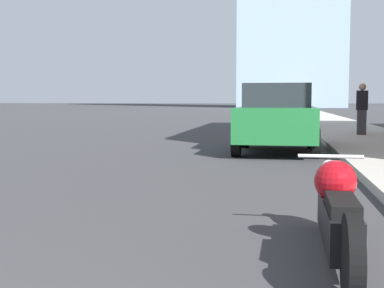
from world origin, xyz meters
TOP-DOWN VIEW (x-y plane):
  - sidewalk at (5.52, 40.00)m, footprint 3.08×240.00m
  - motorcycle at (3.14, 3.86)m, footprint 0.62×2.57m
  - parked_car_green at (2.62, 12.96)m, footprint 2.07×4.03m
  - parked_car_white at (2.71, 23.46)m, footprint 2.26×4.19m
  - parked_car_black at (2.82, 36.57)m, footprint 2.15×4.46m
  - parked_car_silver at (2.70, 49.19)m, footprint 2.22×4.52m
  - pedestrian at (5.42, 18.03)m, footprint 0.36×0.24m

SIDE VIEW (x-z plane):
  - sidewalk at x=5.52m, z-range 0.00..0.15m
  - motorcycle at x=3.14m, z-range -0.01..0.79m
  - parked_car_black at x=2.82m, z-range 0.00..1.60m
  - parked_car_white at x=2.71m, z-range -0.01..1.70m
  - parked_car_silver at x=2.70m, z-range 0.00..1.71m
  - parked_car_green at x=2.62m, z-range 0.01..1.73m
  - pedestrian at x=5.42m, z-range 0.18..1.90m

